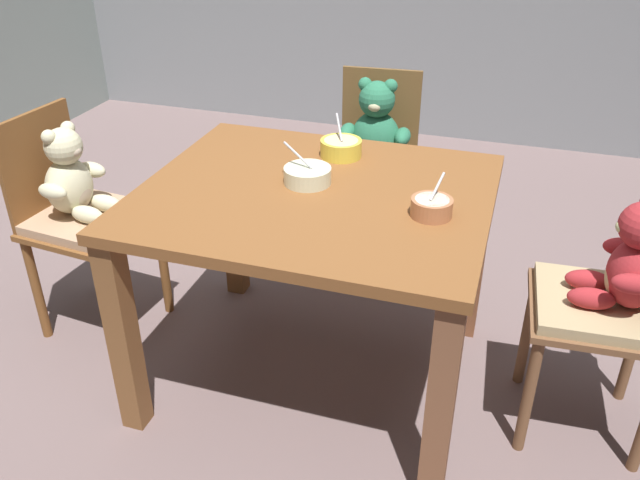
% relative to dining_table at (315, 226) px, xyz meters
% --- Properties ---
extents(ground_plane, '(5.20, 5.20, 0.04)m').
position_rel_dining_table_xyz_m(ground_plane, '(0.00, 0.00, -0.63)').
color(ground_plane, '#725D5D').
extents(dining_table, '(1.08, 0.93, 0.74)m').
position_rel_dining_table_xyz_m(dining_table, '(0.00, 0.00, 0.00)').
color(dining_table, brown).
rests_on(dining_table, ground_plane).
extents(teddy_chair_near_left, '(0.44, 0.43, 0.86)m').
position_rel_dining_table_xyz_m(teddy_chair_near_left, '(-0.93, 0.04, -0.07)').
color(teddy_chair_near_left, brown).
rests_on(teddy_chair_near_left, ground_plane).
extents(teddy_chair_far_center, '(0.40, 0.43, 0.85)m').
position_rel_dining_table_xyz_m(teddy_chair_far_center, '(-0.01, 0.87, -0.05)').
color(teddy_chair_far_center, brown).
rests_on(teddy_chair_far_center, ground_plane).
extents(teddy_chair_near_right, '(0.42, 0.41, 0.86)m').
position_rel_dining_table_xyz_m(teddy_chair_near_right, '(0.93, 0.03, -0.07)').
color(teddy_chair_near_right, brown).
rests_on(teddy_chair_near_right, ground_plane).
extents(porridge_bowl_cream_center, '(0.16, 0.15, 0.13)m').
position_rel_dining_table_xyz_m(porridge_bowl_cream_center, '(-0.04, 0.05, 0.15)').
color(porridge_bowl_cream_center, beige).
rests_on(porridge_bowl_cream_center, dining_table).
extents(porridge_bowl_yellow_far_center, '(0.14, 0.15, 0.13)m').
position_rel_dining_table_xyz_m(porridge_bowl_yellow_far_center, '(-0.00, 0.29, 0.16)').
color(porridge_bowl_yellow_far_center, yellow).
rests_on(porridge_bowl_yellow_far_center, dining_table).
extents(porridge_bowl_terracotta_near_right, '(0.12, 0.13, 0.11)m').
position_rel_dining_table_xyz_m(porridge_bowl_terracotta_near_right, '(0.37, -0.06, 0.15)').
color(porridge_bowl_terracotta_near_right, '#B8724A').
rests_on(porridge_bowl_terracotta_near_right, dining_table).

